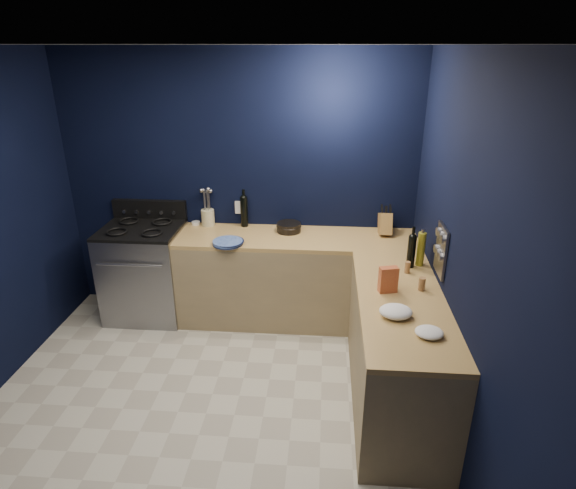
# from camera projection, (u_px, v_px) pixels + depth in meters

# --- Properties ---
(floor) EXTENTS (3.50, 3.50, 0.02)m
(floor) POSITION_uv_depth(u_px,v_px,m) (206.00, 414.00, 3.64)
(floor) COLOR #B8B4A1
(floor) RESTS_ON ground
(ceiling) EXTENTS (3.50, 3.50, 0.02)m
(ceiling) POSITION_uv_depth(u_px,v_px,m) (174.00, 42.00, 2.63)
(ceiling) COLOR silver
(ceiling) RESTS_ON ground
(wall_back) EXTENTS (3.50, 0.02, 2.60)m
(wall_back) POSITION_uv_depth(u_px,v_px,m) (239.00, 186.00, 4.75)
(wall_back) COLOR black
(wall_back) RESTS_ON ground
(wall_right) EXTENTS (0.02, 3.50, 2.60)m
(wall_right) POSITION_uv_depth(u_px,v_px,m) (466.00, 268.00, 3.01)
(wall_right) COLOR black
(wall_right) RESTS_ON ground
(wall_front) EXTENTS (3.50, 0.02, 2.60)m
(wall_front) POSITION_uv_depth(u_px,v_px,m) (48.00, 487.00, 1.52)
(wall_front) COLOR black
(wall_front) RESTS_ON ground
(cab_back) EXTENTS (2.30, 0.63, 0.86)m
(cab_back) POSITION_uv_depth(u_px,v_px,m) (296.00, 281.00, 4.75)
(cab_back) COLOR #927C54
(cab_back) RESTS_ON floor
(top_back) EXTENTS (2.30, 0.63, 0.04)m
(top_back) POSITION_uv_depth(u_px,v_px,m) (297.00, 239.00, 4.57)
(top_back) COLOR olive
(top_back) RESTS_ON cab_back
(cab_right) EXTENTS (0.63, 1.67, 0.86)m
(cab_right) POSITION_uv_depth(u_px,v_px,m) (396.00, 353.00, 3.63)
(cab_right) COLOR #927C54
(cab_right) RESTS_ON floor
(top_right) EXTENTS (0.63, 1.67, 0.04)m
(top_right) POSITION_uv_depth(u_px,v_px,m) (402.00, 301.00, 3.45)
(top_right) COLOR olive
(top_right) RESTS_ON cab_right
(gas_range) EXTENTS (0.76, 0.66, 0.92)m
(gas_range) POSITION_uv_depth(u_px,v_px,m) (146.00, 273.00, 4.83)
(gas_range) COLOR gray
(gas_range) RESTS_ON floor
(oven_door) EXTENTS (0.59, 0.02, 0.42)m
(oven_door) POSITION_uv_depth(u_px,v_px,m) (134.00, 289.00, 4.55)
(oven_door) COLOR black
(oven_door) RESTS_ON gas_range
(cooktop) EXTENTS (0.76, 0.66, 0.03)m
(cooktop) POSITION_uv_depth(u_px,v_px,m) (140.00, 229.00, 4.65)
(cooktop) COLOR black
(cooktop) RESTS_ON gas_range
(backguard) EXTENTS (0.76, 0.06, 0.20)m
(backguard) POSITION_uv_depth(u_px,v_px,m) (150.00, 209.00, 4.88)
(backguard) COLOR black
(backguard) RESTS_ON gas_range
(spice_panel) EXTENTS (0.02, 0.28, 0.38)m
(spice_panel) POSITION_uv_depth(u_px,v_px,m) (441.00, 250.00, 3.56)
(spice_panel) COLOR gray
(spice_panel) RESTS_ON wall_right
(wall_outlet) EXTENTS (0.09, 0.02, 0.13)m
(wall_outlet) POSITION_uv_depth(u_px,v_px,m) (240.00, 207.00, 4.82)
(wall_outlet) COLOR white
(wall_outlet) RESTS_ON wall_back
(plate_stack) EXTENTS (0.35, 0.35, 0.03)m
(plate_stack) POSITION_uv_depth(u_px,v_px,m) (228.00, 242.00, 4.39)
(plate_stack) COLOR #30418E
(plate_stack) RESTS_ON top_back
(ramekin) EXTENTS (0.11, 0.11, 0.03)m
(ramekin) POSITION_uv_depth(u_px,v_px,m) (196.00, 223.00, 4.87)
(ramekin) COLOR white
(ramekin) RESTS_ON top_back
(utensil_crock) EXTENTS (0.17, 0.17, 0.16)m
(utensil_crock) POSITION_uv_depth(u_px,v_px,m) (208.00, 218.00, 4.83)
(utensil_crock) COLOR beige
(utensil_crock) RESTS_ON top_back
(wine_bottle_back) EXTENTS (0.10, 0.10, 0.30)m
(wine_bottle_back) POSITION_uv_depth(u_px,v_px,m) (244.00, 212.00, 4.78)
(wine_bottle_back) COLOR black
(wine_bottle_back) RESTS_ON top_back
(lemon_basket) EXTENTS (0.27, 0.27, 0.09)m
(lemon_basket) POSITION_uv_depth(u_px,v_px,m) (289.00, 227.00, 4.67)
(lemon_basket) COLOR black
(lemon_basket) RESTS_ON top_back
(knife_block) EXTENTS (0.12, 0.25, 0.26)m
(knife_block) POSITION_uv_depth(u_px,v_px,m) (385.00, 224.00, 4.59)
(knife_block) COLOR olive
(knife_block) RESTS_ON top_back
(wine_bottle_right) EXTENTS (0.09, 0.09, 0.27)m
(wine_bottle_right) POSITION_uv_depth(u_px,v_px,m) (411.00, 252.00, 3.90)
(wine_bottle_right) COLOR black
(wine_bottle_right) RESTS_ON top_right
(oil_bottle) EXTENTS (0.08, 0.08, 0.29)m
(oil_bottle) POSITION_uv_depth(u_px,v_px,m) (421.00, 249.00, 3.93)
(oil_bottle) COLOR olive
(oil_bottle) RESTS_ON top_right
(spice_jar_near) EXTENTS (0.05, 0.05, 0.10)m
(spice_jar_near) POSITION_uv_depth(u_px,v_px,m) (407.00, 267.00, 3.83)
(spice_jar_near) COLOR olive
(spice_jar_near) RESTS_ON top_right
(spice_jar_far) EXTENTS (0.07, 0.07, 0.10)m
(spice_jar_far) POSITION_uv_depth(u_px,v_px,m) (422.00, 284.00, 3.56)
(spice_jar_far) COLOR olive
(spice_jar_far) RESTS_ON top_right
(crouton_bag) EXTENTS (0.15, 0.09, 0.20)m
(crouton_bag) POSITION_uv_depth(u_px,v_px,m) (388.00, 280.00, 3.51)
(crouton_bag) COLOR #A51722
(crouton_bag) RESTS_ON top_right
(towel_front) EXTENTS (0.23, 0.19, 0.08)m
(towel_front) POSITION_uv_depth(u_px,v_px,m) (396.00, 312.00, 3.21)
(towel_front) COLOR white
(towel_front) RESTS_ON top_right
(towel_end) EXTENTS (0.23, 0.22, 0.05)m
(towel_end) POSITION_uv_depth(u_px,v_px,m) (429.00, 332.00, 3.00)
(towel_end) COLOR white
(towel_end) RESTS_ON top_right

